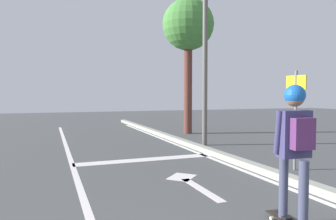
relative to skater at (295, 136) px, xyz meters
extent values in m
cube|color=silver|center=(-2.22, 3.41, -1.11)|extent=(0.12, 20.00, 0.01)
cube|color=silver|center=(1.13, 3.41, -1.11)|extent=(0.12, 20.00, 0.01)
cube|color=silver|center=(-0.47, 4.51, -1.11)|extent=(3.50, 0.40, 0.01)
cube|color=silver|center=(-0.29, 1.82, -1.11)|extent=(0.16, 1.40, 0.01)
cube|color=silver|center=(-0.29, 2.67, -1.11)|extent=(0.71, 0.71, 0.01)
cube|color=#9B9D8E|center=(1.38, 3.41, -1.05)|extent=(0.24, 24.00, 0.14)
cube|color=#B2B2B7|center=(0.03, 0.31, -1.06)|extent=(0.15, 0.07, 0.01)
cylinder|color=silver|center=(-0.05, 0.32, -1.09)|extent=(0.04, 0.05, 0.05)
cylinder|color=silver|center=(0.12, 0.30, -1.09)|extent=(0.04, 0.05, 0.05)
cylinder|color=#40455E|center=(0.02, 0.20, -0.64)|extent=(0.11, 0.11, 0.79)
cube|color=black|center=(0.02, 0.20, -1.02)|extent=(0.11, 0.25, 0.03)
cylinder|color=#40455E|center=(-0.02, -0.17, -0.64)|extent=(0.11, 0.11, 0.79)
cube|color=#3A3762|center=(0.00, 0.02, 0.03)|extent=(0.39, 0.22, 0.55)
cylinder|color=#3A3762|center=(-0.19, 0.07, 0.05)|extent=(0.07, 0.12, 0.51)
cylinder|color=#3A3762|center=(0.20, 0.03, 0.05)|extent=(0.07, 0.09, 0.51)
sphere|color=#906744|center=(0.00, 0.02, 0.46)|extent=(0.22, 0.22, 0.22)
sphere|color=blue|center=(0.00, 0.02, 0.48)|extent=(0.24, 0.24, 0.24)
cube|color=#5A2B60|center=(-0.01, -0.12, 0.05)|extent=(0.27, 0.17, 0.36)
cylinder|color=#5D5B54|center=(1.93, 6.01, 1.83)|extent=(0.16, 0.16, 5.89)
cylinder|color=slate|center=(2.19, 2.36, -0.06)|extent=(0.06, 0.06, 2.11)
cube|color=yellow|center=(2.19, 2.36, 0.75)|extent=(0.17, 0.43, 0.30)
cylinder|color=brown|center=(2.69, 8.99, 0.81)|extent=(0.34, 0.34, 3.86)
sphere|color=#498B3D|center=(2.69, 8.99, 3.38)|extent=(2.11, 2.11, 2.11)
camera|label=1|loc=(-2.68, -2.89, 0.48)|focal=33.61mm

